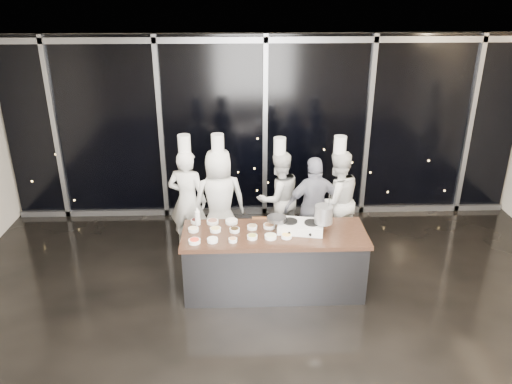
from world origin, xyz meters
TOP-DOWN VIEW (x-y plane):
  - ground at (0.00, 0.00)m, footprint 9.00×9.00m
  - room_shell at (0.18, 0.00)m, footprint 9.02×7.02m
  - window_wall at (0.00, 3.43)m, footprint 8.90×0.11m
  - demo_counter at (0.00, 0.90)m, footprint 2.46×0.86m
  - stove at (0.35, 0.94)m, footprint 0.65×0.47m
  - frying_pan at (0.02, 1.00)m, footprint 0.48×0.31m
  - stock_pot at (0.65, 0.90)m, footprint 0.28×0.28m
  - prep_bowls at (-0.56, 0.93)m, footprint 1.37×0.72m
  - squeeze_bottle at (-1.04, 1.17)m, footprint 0.07×0.07m
  - chef_far_left at (-1.27, 2.11)m, footprint 0.69×0.54m
  - chef_left at (-0.77, 2.10)m, footprint 0.92×0.70m
  - chef_center at (0.17, 2.30)m, footprint 0.93×0.85m
  - guest at (0.68, 1.89)m, footprint 0.99×0.53m
  - chef_right at (1.05, 2.09)m, footprint 0.96×0.85m

SIDE VIEW (x-z plane):
  - ground at x=0.00m, z-range 0.00..0.00m
  - demo_counter at x=0.00m, z-range 0.00..0.90m
  - chef_center at x=0.17m, z-range -0.10..1.68m
  - guest at x=0.68m, z-range 0.00..1.60m
  - chef_right at x=1.05m, z-range -0.10..1.76m
  - chef_left at x=-0.77m, z-range -0.10..1.81m
  - chef_far_left at x=-1.27m, z-range -0.09..1.80m
  - prep_bowls at x=-0.56m, z-range 0.90..0.95m
  - stove at x=0.35m, z-range 0.89..1.03m
  - squeeze_bottle at x=-1.04m, z-range 0.89..1.16m
  - frying_pan at x=0.02m, z-range 1.04..1.08m
  - stock_pot at x=0.65m, z-range 1.04..1.28m
  - window_wall at x=0.00m, z-range 0.00..3.20m
  - room_shell at x=0.18m, z-range 0.64..3.85m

